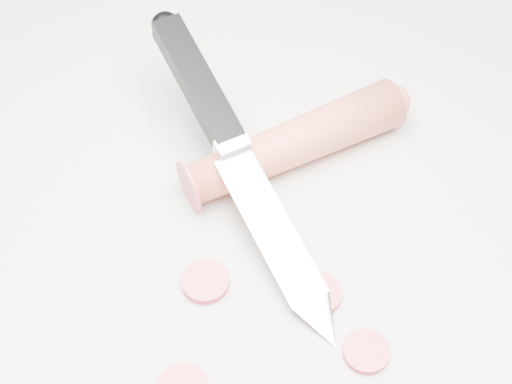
# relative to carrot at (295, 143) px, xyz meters

# --- Properties ---
(ground) EXTENTS (2.40, 2.40, 0.00)m
(ground) POSITION_rel_carrot_xyz_m (0.01, -0.10, -0.02)
(ground) COLOR beige
(ground) RESTS_ON ground
(carrot) EXTENTS (0.16, 0.14, 0.04)m
(carrot) POSITION_rel_carrot_xyz_m (0.00, 0.00, 0.00)
(carrot) COLOR #DF5941
(carrot) RESTS_ON ground
(carrot_slice_1) EXTENTS (0.03, 0.03, 0.01)m
(carrot_slice_1) POSITION_rel_carrot_xyz_m (0.07, -0.15, -0.02)
(carrot_slice_1) COLOR #E35153
(carrot_slice_1) RESTS_ON ground
(carrot_slice_3) EXTENTS (0.03, 0.03, 0.01)m
(carrot_slice_3) POSITION_rel_carrot_xyz_m (-0.04, -0.12, -0.02)
(carrot_slice_3) COLOR #E35153
(carrot_slice_3) RESTS_ON ground
(carrot_slice_4) EXTENTS (0.03, 0.03, 0.01)m
(carrot_slice_4) POSITION_rel_carrot_xyz_m (0.04, -0.12, -0.02)
(carrot_slice_4) COLOR #E35153
(carrot_slice_4) RESTS_ON ground
(kitchen_knife) EXTENTS (0.20, 0.23, 0.08)m
(kitchen_knife) POSITION_rel_carrot_xyz_m (-0.03, -0.04, 0.02)
(kitchen_knife) COLOR silver
(kitchen_knife) RESTS_ON ground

